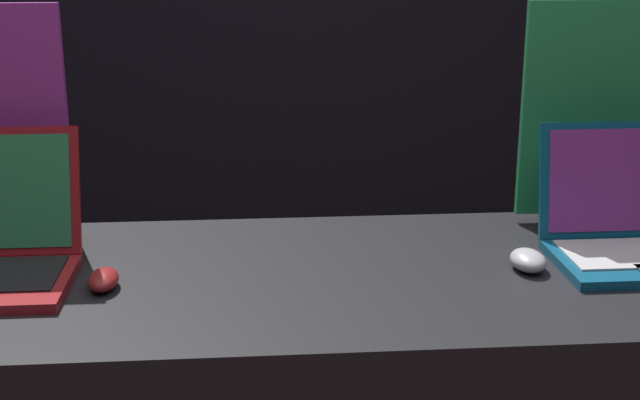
# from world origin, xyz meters

# --- Properties ---
(mouse_front) EXTENTS (0.06, 0.10, 0.04)m
(mouse_front) POSITION_xyz_m (-0.43, 0.31, 1.01)
(mouse_front) COLOR maroon
(mouse_front) RESTS_ON display_counter
(laptop_back) EXTENTS (0.37, 0.30, 0.27)m
(laptop_back) POSITION_xyz_m (0.65, 0.40, 1.05)
(laptop_back) COLOR #0F5170
(laptop_back) RESTS_ON display_counter
(mouse_back) EXTENTS (0.07, 0.10, 0.04)m
(mouse_back) POSITION_xyz_m (0.40, 0.34, 1.01)
(mouse_back) COLOR #B2B2B7
(mouse_back) RESTS_ON display_counter
(promo_stand_back) EXTENTS (0.37, 0.07, 0.51)m
(promo_stand_back) POSITION_xyz_m (0.65, 0.64, 1.24)
(promo_stand_back) COLOR black
(promo_stand_back) RESTS_ON display_counter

